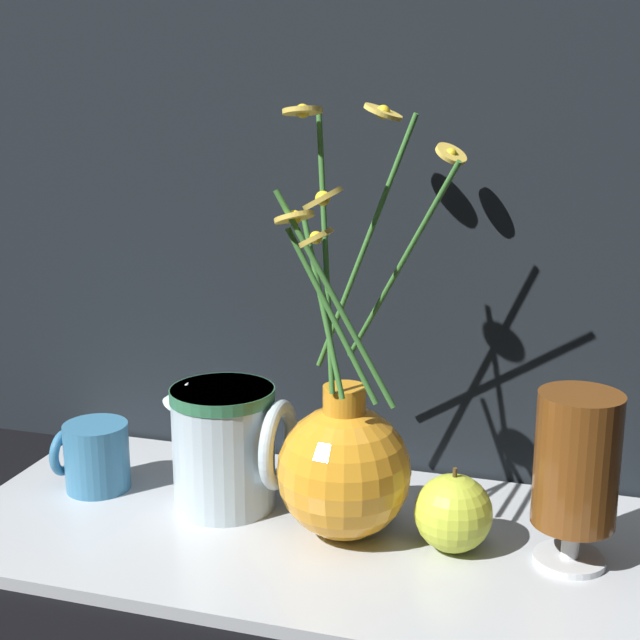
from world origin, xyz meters
name	(u,v)px	position (x,y,z in m)	size (l,w,h in m)	color
ground_plane	(310,540)	(0.00, 0.00, 0.00)	(6.00, 6.00, 0.00)	black
shelf	(310,534)	(0.00, 0.00, 0.01)	(0.68, 0.32, 0.01)	#B2B7BC
vase_with_flowers	(346,460)	(0.03, 0.00, 0.08)	(0.16, 0.25, 0.39)	orange
yellow_mug	(95,456)	(-0.24, 0.02, 0.05)	(0.08, 0.07, 0.07)	teal
ceramic_pitcher	(227,442)	(-0.09, 0.02, 0.08)	(0.13, 0.10, 0.13)	silver
tea_glass	(577,464)	(0.24, 0.01, 0.11)	(0.07, 0.07, 0.16)	silver
orange_fruit	(454,511)	(0.14, 0.00, 0.05)	(0.07, 0.07, 0.08)	#B7C638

